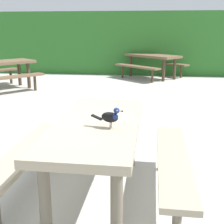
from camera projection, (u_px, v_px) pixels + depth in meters
The scene contains 5 objects.
ground_plane at pixel (67, 187), 3.11m from camera, with size 60.00×60.00×0.00m, color #B7B5AD.
hedge_wall at pixel (128, 43), 10.90m from camera, with size 28.00×1.38×2.11m, color #2D6B28.
picnic_table_foreground at pixel (97, 141), 2.83m from camera, with size 1.70×1.81×0.74m.
bird_grackle at pixel (111, 116), 2.57m from camera, with size 0.28×0.11×0.18m.
picnic_table_mid_right at pixel (152, 60), 9.82m from camera, with size 2.39×2.39×0.74m.
Camera 1 is at (0.80, -2.71, 1.56)m, focal length 49.07 mm.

